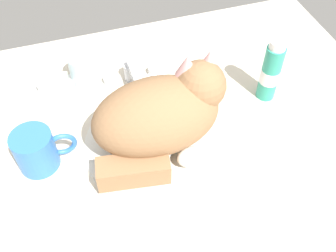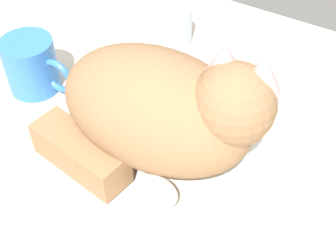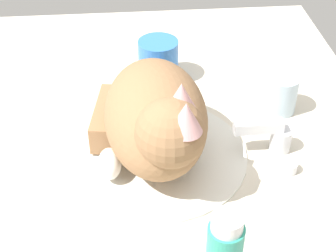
# 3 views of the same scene
# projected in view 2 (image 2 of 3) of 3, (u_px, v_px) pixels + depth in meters

# --- Properties ---
(ground_plane) EXTENTS (1.10, 0.83, 0.03)m
(ground_plane) POSITION_uv_depth(u_px,v_px,m) (157.00, 160.00, 0.65)
(ground_plane) COLOR beige
(sink_basin) EXTENTS (0.30, 0.30, 0.01)m
(sink_basin) POSITION_uv_depth(u_px,v_px,m) (157.00, 151.00, 0.63)
(sink_basin) COLOR silver
(sink_basin) RESTS_ON ground_plane
(faucet) EXTENTS (0.14, 0.10, 0.06)m
(faucet) POSITION_uv_depth(u_px,v_px,m) (222.00, 61.00, 0.74)
(faucet) COLOR silver
(faucet) RESTS_ON ground_plane
(cat) EXTENTS (0.28, 0.19, 0.18)m
(cat) POSITION_uv_depth(u_px,v_px,m) (165.00, 110.00, 0.57)
(cat) COLOR #936B47
(cat) RESTS_ON sink_basin
(coffee_mug) EXTENTS (0.12, 0.08, 0.08)m
(coffee_mug) POSITION_uv_depth(u_px,v_px,m) (32.00, 66.00, 0.70)
(coffee_mug) COLOR #3372C6
(coffee_mug) RESTS_ON ground_plane
(rinse_cup) EXTENTS (0.06, 0.06, 0.07)m
(rinse_cup) POSITION_uv_depth(u_px,v_px,m) (174.00, 25.00, 0.79)
(rinse_cup) COLOR silver
(rinse_cup) RESTS_ON ground_plane
(soap_dish) EXTENTS (0.09, 0.06, 0.01)m
(soap_dish) POSITION_uv_depth(u_px,v_px,m) (137.00, 31.00, 0.83)
(soap_dish) COLOR white
(soap_dish) RESTS_ON ground_plane
(soap_bar) EXTENTS (0.07, 0.06, 0.03)m
(soap_bar) POSITION_uv_depth(u_px,v_px,m) (136.00, 21.00, 0.82)
(soap_bar) COLOR silver
(soap_bar) RESTS_ON soap_dish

